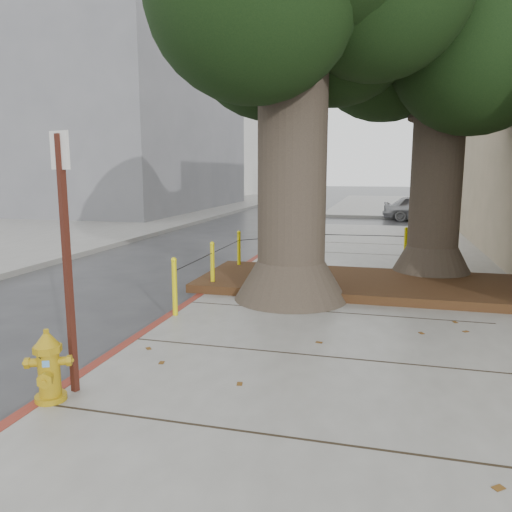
{
  "coord_description": "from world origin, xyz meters",
  "views": [
    {
      "loc": [
        1.31,
        -5.96,
        2.46
      ],
      "look_at": [
        -0.66,
        1.61,
        1.1
      ],
      "focal_mm": 35.0,
      "sensor_mm": 36.0,
      "label": 1
    }
  ],
  "objects_px": {
    "signpost": "(66,249)",
    "car_dark": "(161,203)",
    "fire_hydrant": "(49,366)",
    "car_silver": "(422,208)"
  },
  "relations": [
    {
      "from": "fire_hydrant",
      "to": "car_silver",
      "type": "relative_size",
      "value": 0.2
    },
    {
      "from": "fire_hydrant",
      "to": "car_dark",
      "type": "relative_size",
      "value": 0.17
    },
    {
      "from": "fire_hydrant",
      "to": "signpost",
      "type": "relative_size",
      "value": 0.28
    },
    {
      "from": "signpost",
      "to": "car_dark",
      "type": "height_order",
      "value": "signpost"
    },
    {
      "from": "signpost",
      "to": "car_silver",
      "type": "xyz_separation_m",
      "value": [
        4.77,
        20.97,
        -1.04
      ]
    },
    {
      "from": "signpost",
      "to": "car_silver",
      "type": "relative_size",
      "value": 0.73
    },
    {
      "from": "car_dark",
      "to": "car_silver",
      "type": "bearing_deg",
      "value": -6.37
    },
    {
      "from": "signpost",
      "to": "car_dark",
      "type": "distance_m",
      "value": 22.73
    },
    {
      "from": "car_silver",
      "to": "car_dark",
      "type": "distance_m",
      "value": 13.64
    },
    {
      "from": "signpost",
      "to": "car_dark",
      "type": "xyz_separation_m",
      "value": [
        -8.87,
        20.9,
        -1.03
      ]
    }
  ]
}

